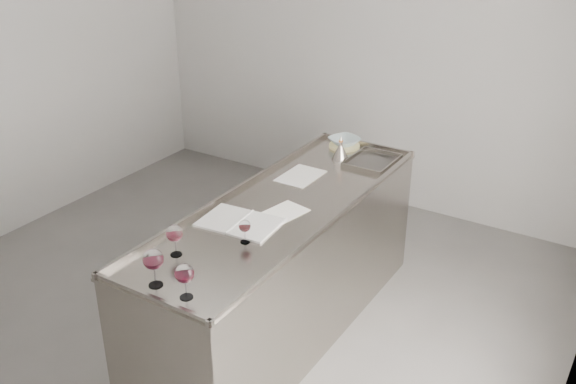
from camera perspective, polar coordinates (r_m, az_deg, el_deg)
The scene contains 12 objects.
room_shell at distance 3.86m, azimuth -9.20°, elevation 5.01°, with size 4.54×5.04×2.84m.
counter at distance 4.22m, azimuth -0.43°, elevation -6.87°, with size 0.77×2.42×0.97m.
wine_glass_left at distance 3.46m, azimuth -10.06°, elevation -3.70°, with size 0.09×0.09×0.18m.
wine_glass_middle at distance 3.21m, azimuth -11.89°, elevation -5.95°, with size 0.10×0.10×0.20m.
wine_glass_right at distance 3.10m, azimuth -9.18°, elevation -7.23°, with size 0.09×0.09×0.19m.
wine_glass_small at distance 3.54m, azimuth -3.87°, elevation -3.10°, with size 0.07×0.07×0.14m.
notebook at distance 3.78m, azimuth -4.32°, elevation -2.71°, with size 0.48×0.36×0.02m.
loose_paper_top at distance 3.89m, azimuth -0.41°, elevation -1.84°, with size 0.20×0.28×0.00m, color white.
loose_paper_under at distance 4.38m, azimuth 1.14°, elevation 1.45°, with size 0.24×0.34×0.00m, color silver.
trivet at distance 4.90m, azimuth 5.02°, elevation 4.12°, with size 0.23×0.23×0.02m, color beige.
ceramic_bowl at distance 4.89m, azimuth 5.04°, elevation 4.53°, with size 0.22×0.22×0.05m, color #95A9AD.
wine_funnel at distance 4.64m, azimuth 4.69°, elevation 3.53°, with size 0.13×0.13×0.19m.
Camera 1 is at (2.42, -2.70, 2.73)m, focal length 40.00 mm.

